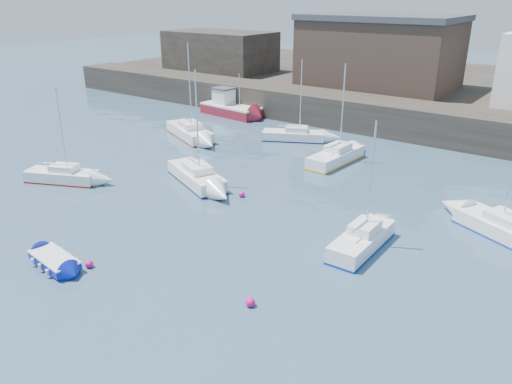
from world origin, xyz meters
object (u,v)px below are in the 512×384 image
Objects in this scene: sailboat_b at (196,176)px; sailboat_f at (336,156)px; sailboat_a at (62,176)px; sailboat_e at (190,132)px; sailboat_d at (511,231)px; fishing_boat at (229,107)px; sailboat_c at (362,240)px; sailboat_h at (294,135)px; blue_dinghy at (54,261)px; buoy_near at (90,267)px; buoy_mid at (250,306)px; buoy_far at (242,197)px.

sailboat_b reaches higher than sailboat_f.
sailboat_e is at bearing 93.07° from sailboat_a.
sailboat_d is (19.85, 3.71, -0.03)m from sailboat_b.
sailboat_e is at bearing -73.52° from fishing_boat.
sailboat_b reaches higher than sailboat_c.
fishing_boat is 1.08× the size of sailboat_a.
sailboat_c is (13.74, -2.10, 0.00)m from sailboat_b.
sailboat_c is 0.83× the size of sailboat_d.
sailboat_h reaches higher than sailboat_c.
buoy_near is at bearing 33.51° from blue_dinghy.
blue_dinghy is 26.24m from sailboat_h.
blue_dinghy is 10.29m from buoy_mid.
blue_dinghy is 12.77m from buoy_far.
buoy_far is at bearing 23.99° from sailboat_a.
buoy_near is at bearing -165.93° from buoy_mid.
buoy_near is at bearing -135.99° from sailboat_d.
buoy_mid is (9.82, 3.06, -0.33)m from blue_dinghy.
sailboat_a is at bearing -144.62° from sailboat_b.
sailboat_h is 18.02× the size of buoy_near.
sailboat_e is 20.86× the size of buoy_far.
blue_dinghy is at bearing -162.72° from buoy_mid.
sailboat_c is at bearing -8.70° from sailboat_b.
buoy_near is (3.73, -11.85, -0.52)m from sailboat_b.
sailboat_f is (13.73, 15.36, 0.07)m from sailboat_a.
sailboat_c is 16.98× the size of buoy_near.
sailboat_h is at bearing 30.68° from sailboat_e.
blue_dinghy reaches higher than buoy_near.
sailboat_c is 20.80m from sailboat_h.
sailboat_a is 13.94m from sailboat_e.
buoy_mid is (-7.73, -13.47, -0.50)m from sailboat_d.
sailboat_e is at bearing -174.30° from sailboat_f.
sailboat_e reaches higher than sailboat_f.
sailboat_b is 11.97m from sailboat_e.
sailboat_f reaches higher than sailboat_a.
sailboat_f is 18.71× the size of buoy_far.
blue_dinghy is 0.40× the size of sailboat_b.
sailboat_a reaches higher than buoy_mid.
sailboat_f is at bearing 107.57° from buoy_mid.
sailboat_h is (-20.08, 9.59, -0.02)m from sailboat_d.
buoy_mid is (20.67, -18.12, -0.56)m from sailboat_e.
sailboat_b is at bearing 141.16° from buoy_mid.
sailboat_a reaches higher than buoy_far.
sailboat_b reaches higher than sailboat_h.
sailboat_a is 0.99× the size of sailboat_c.
buoy_far is (15.52, -17.79, -0.91)m from fishing_boat.
fishing_boat is at bearing 98.54° from sailboat_a.
sailboat_d is at bearing -9.30° from sailboat_e.
sailboat_d is at bearing 44.01° from buoy_near.
sailboat_f is (3.63, 22.62, 0.21)m from blue_dinghy.
sailboat_d is (6.11, 5.81, -0.03)m from sailboat_c.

